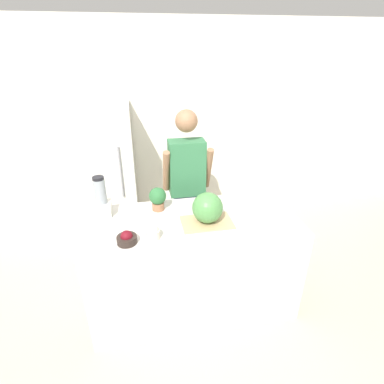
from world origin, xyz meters
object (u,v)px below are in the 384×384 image
bowl_cream (153,232)px  watermelon (208,208)px  bowl_cherries (127,238)px  refrigerator (105,176)px  person (187,187)px  potted_plant (158,198)px  blender (101,200)px

bowl_cream → watermelon: bearing=16.6°
bowl_cherries → bowl_cream: bearing=7.9°
refrigerator → person: person is taller
person → bowl_cherries: size_ratio=11.28×
person → potted_plant: size_ratio=7.97×
watermelon → bowl_cherries: (-0.67, -0.17, -0.10)m
person → refrigerator: bearing=146.0°
person → blender: size_ratio=4.72×
refrigerator → person: (0.92, -0.62, 0.06)m
person → bowl_cherries: person is taller
watermelon → bowl_cream: (-0.47, -0.14, -0.09)m
bowl_cherries → watermelon: bearing=14.1°
bowl_cherries → blender: bearing=114.2°
bowl_cream → blender: bearing=132.9°
blender → potted_plant: 0.49m
refrigerator → blender: size_ratio=4.61×
refrigerator → potted_plant: refrigerator is taller
potted_plant → watermelon: bearing=-37.6°
refrigerator → bowl_cream: 1.63m
watermelon → bowl_cream: watermelon is taller
bowl_cream → bowl_cherries: bearing=-172.1°
person → watermelon: size_ratio=6.67×
potted_plant → blender: bearing=-179.9°
person → bowl_cherries: (-0.63, -0.96, 0.07)m
watermelon → bowl_cherries: bearing=-165.9°
refrigerator → watermelon: refrigerator is taller
bowl_cream → blender: 0.61m
blender → potted_plant: blender is taller
bowl_cream → blender: (-0.41, 0.44, 0.09)m
bowl_cherries → potted_plant: potted_plant is taller
refrigerator → blender: 1.14m
bowl_cream → potted_plant: 0.45m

